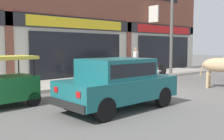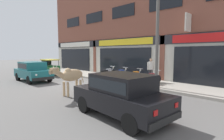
# 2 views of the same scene
# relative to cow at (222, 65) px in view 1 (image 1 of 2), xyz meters

# --- Properties ---
(ground_plane) EXTENTS (90.00, 90.00, 0.00)m
(ground_plane) POSITION_rel_cow_xyz_m (-2.57, 1.75, -1.01)
(ground_plane) COLOR #605E5B
(sidewalk) EXTENTS (19.00, 2.85, 0.14)m
(sidewalk) POSITION_rel_cow_xyz_m (-2.57, 5.38, -0.93)
(sidewalk) COLOR #A8A093
(sidewalk) RESTS_ON ground
(cow) EXTENTS (0.82, 2.13, 1.61)m
(cow) POSITION_rel_cow_xyz_m (0.00, 0.00, 0.00)
(cow) COLOR tan
(cow) RESTS_ON ground
(car_0) EXTENTS (3.64, 1.66, 1.46)m
(car_0) POSITION_rel_cow_xyz_m (-5.78, 0.28, -0.19)
(car_0) COLOR black
(car_0) RESTS_ON ground
(auto_rickshaw) EXTENTS (2.03, 1.29, 1.52)m
(auto_rickshaw) POSITION_rel_cow_xyz_m (-8.19, 2.70, -0.35)
(auto_rickshaw) COLOR black
(auto_rickshaw) RESTS_ON ground
(motorcycle_0) EXTENTS (0.52, 1.81, 0.88)m
(motorcycle_0) POSITION_rel_cow_xyz_m (-2.60, 5.01, -0.48)
(motorcycle_0) COLOR black
(motorcycle_0) RESTS_ON sidewalk
(motorcycle_1) EXTENTS (0.52, 1.81, 0.88)m
(motorcycle_1) POSITION_rel_cow_xyz_m (-1.18, 4.96, -0.48)
(motorcycle_1) COLOR black
(motorcycle_1) RESTS_ON sidewalk
(motorcycle_2) EXTENTS (0.52, 1.81, 0.88)m
(motorcycle_2) POSITION_rel_cow_xyz_m (0.23, 4.92, -0.48)
(motorcycle_2) COLOR black
(motorcycle_2) RESTS_ON sidewalk
(motorcycle_3) EXTENTS (0.64, 1.79, 0.88)m
(motorcycle_3) POSITION_rel_cow_xyz_m (1.59, 4.84, -0.48)
(motorcycle_3) COLOR black
(motorcycle_3) RESTS_ON sidewalk
(pedestrian) EXTENTS (0.39, 0.36, 1.60)m
(pedestrian) POSITION_rel_cow_xyz_m (0.93, 5.85, 0.12)
(pedestrian) COLOR #2D2D33
(pedestrian) RESTS_ON sidewalk
(utility_pole) EXTENTS (0.18, 0.18, 6.17)m
(utility_pole) POSITION_rel_cow_xyz_m (2.33, 4.25, 2.22)
(utility_pole) COLOR #595651
(utility_pole) RESTS_ON sidewalk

